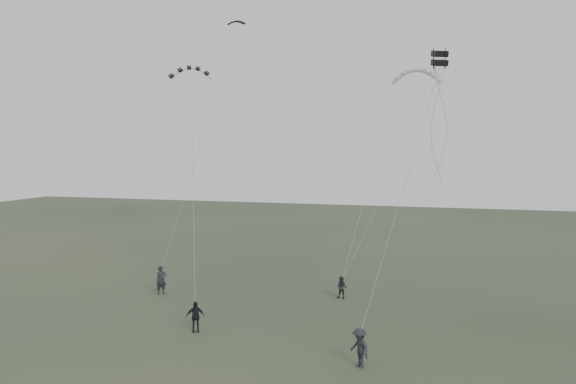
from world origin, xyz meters
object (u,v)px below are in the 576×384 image
(flyer_center, at_px, (195,316))
(kite_pale_large, at_px, (417,70))
(flyer_far, at_px, (359,348))
(flyer_left, at_px, (161,280))
(kite_striped, at_px, (191,67))
(flyer_right, at_px, (342,288))
(kite_dark_small, at_px, (236,21))
(kite_box, at_px, (440,58))

(flyer_center, height_order, kite_pale_large, kite_pale_large)
(flyer_far, bearing_deg, flyer_center, -151.85)
(flyer_left, distance_m, kite_striped, 14.23)
(flyer_far, bearing_deg, kite_striped, -171.90)
(flyer_right, relative_size, kite_pale_large, 0.42)
(flyer_center, distance_m, flyer_far, 9.53)
(kite_pale_large, bearing_deg, flyer_far, -95.41)
(flyer_left, relative_size, kite_striped, 0.69)
(kite_dark_small, distance_m, kite_box, 17.90)
(kite_pale_large, bearing_deg, kite_box, -82.55)
(flyer_left, xyz_separation_m, flyer_center, (5.65, -6.47, -0.14))
(flyer_right, distance_m, kite_box, 16.10)
(flyer_far, bearing_deg, kite_dark_small, 171.57)
(kite_pale_large, bearing_deg, kite_striped, -148.92)
(kite_striped, bearing_deg, flyer_center, -89.98)
(flyer_center, xyz_separation_m, kite_pale_large, (10.43, 14.59, 14.57))
(flyer_far, bearing_deg, flyer_right, 147.56)
(flyer_left, relative_size, flyer_right, 1.31)
(flyer_right, distance_m, flyer_far, 11.50)
(kite_dark_small, bearing_deg, kite_box, -34.47)
(flyer_center, relative_size, kite_striped, 0.59)
(flyer_left, height_order, flyer_center, flyer_left)
(flyer_left, height_order, kite_striped, kite_striped)
(flyer_left, xyz_separation_m, flyer_far, (14.88, -8.85, -0.08))
(flyer_left, bearing_deg, flyer_right, -36.61)
(flyer_center, height_order, kite_dark_small, kite_dark_small)
(kite_box, bearing_deg, kite_striped, 146.09)
(flyer_center, xyz_separation_m, kite_striped, (-3.01, 6.04, 14.11))
(flyer_right, bearing_deg, kite_dark_small, 166.80)
(flyer_far, xyz_separation_m, kite_striped, (-12.24, 8.42, 14.05))
(kite_pale_large, distance_m, kite_striped, 15.93)
(flyer_left, relative_size, flyer_center, 1.16)
(kite_striped, height_order, kite_box, kite_striped)
(flyer_center, bearing_deg, flyer_right, 28.12)
(flyer_right, xyz_separation_m, kite_pale_large, (4.16, 5.86, 14.66))
(kite_dark_small, xyz_separation_m, kite_pale_large, (12.64, 2.82, -3.58))
(flyer_left, distance_m, flyer_right, 12.13)
(flyer_left, bearing_deg, kite_dark_small, 9.66)
(flyer_far, xyz_separation_m, kite_dark_small, (-11.44, 14.14, 18.09))
(flyer_left, bearing_deg, kite_pale_large, -20.55)
(flyer_center, bearing_deg, flyer_far, -40.66)
(flyer_center, xyz_separation_m, kite_dark_small, (-2.21, 11.76, 18.15))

